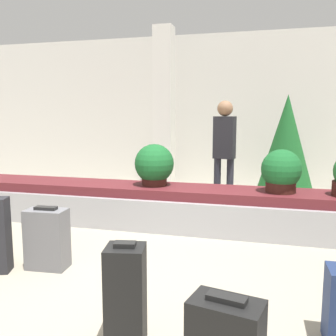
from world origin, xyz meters
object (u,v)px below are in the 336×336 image
(potted_plant_0, at_px, (281,172))
(decorated_tree, at_px, (286,143))
(potted_plant_2, at_px, (154,165))
(suitcase_3, at_px, (47,239))
(pillar, at_px, (164,110))
(suitcase_0, at_px, (126,297))
(traveler_0, at_px, (224,145))

(potted_plant_0, height_order, decorated_tree, decorated_tree)
(potted_plant_2, height_order, decorated_tree, decorated_tree)
(potted_plant_2, bearing_deg, potted_plant_0, -1.55)
(potted_plant_0, xyz_separation_m, decorated_tree, (0.15, 2.11, 0.22))
(potted_plant_0, bearing_deg, suitcase_3, -142.94)
(decorated_tree, bearing_deg, pillar, 171.64)
(potted_plant_0, bearing_deg, suitcase_0, -110.99)
(suitcase_3, height_order, potted_plant_2, potted_plant_2)
(pillar, bearing_deg, traveler_0, -45.79)
(pillar, bearing_deg, decorated_tree, -8.36)
(potted_plant_0, relative_size, decorated_tree, 0.29)
(suitcase_3, distance_m, potted_plant_0, 2.83)
(suitcase_0, bearing_deg, decorated_tree, 65.45)
(suitcase_0, relative_size, suitcase_3, 1.14)
(pillar, distance_m, potted_plant_0, 3.38)
(suitcase_0, xyz_separation_m, decorated_tree, (1.17, 4.78, 0.68))
(traveler_0, bearing_deg, pillar, -33.50)
(potted_plant_2, bearing_deg, suitcase_0, -76.88)
(pillar, relative_size, potted_plant_0, 5.95)
(suitcase_0, bearing_deg, potted_plant_2, 92.35)
(potted_plant_0, bearing_deg, potted_plant_2, 178.45)
(pillar, bearing_deg, potted_plant_2, -77.67)
(pillar, xyz_separation_m, decorated_tree, (2.33, -0.34, -0.58))
(pillar, relative_size, decorated_tree, 1.72)
(potted_plant_2, xyz_separation_m, decorated_tree, (1.80, 2.06, 0.20))
(suitcase_0, distance_m, potted_plant_0, 2.89)
(decorated_tree, bearing_deg, traveler_0, -132.62)
(pillar, bearing_deg, suitcase_0, -77.25)
(suitcase_0, relative_size, traveler_0, 0.41)
(potted_plant_2, xyz_separation_m, traveler_0, (0.83, 1.01, 0.21))
(potted_plant_0, bearing_deg, traveler_0, 127.99)
(suitcase_0, xyz_separation_m, potted_plant_2, (-0.63, 2.71, 0.48))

